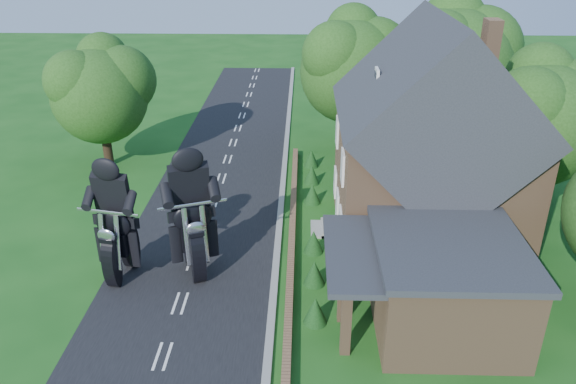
{
  "coord_description": "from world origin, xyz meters",
  "views": [
    {
      "loc": [
        4.75,
        -17.89,
        13.49
      ],
      "look_at": [
        4.13,
        4.45,
        2.8
      ],
      "focal_mm": 35.0,
      "sensor_mm": 36.0,
      "label": 1
    }
  ],
  "objects_px": {
    "garden_wall": "(292,237)",
    "annex": "(442,282)",
    "motorcycle_lead": "(195,255)",
    "house": "(429,148)",
    "motorcycle_follow": "(122,260)"
  },
  "relations": [
    {
      "from": "garden_wall",
      "to": "motorcycle_follow",
      "type": "distance_m",
      "value": 7.76
    },
    {
      "from": "garden_wall",
      "to": "motorcycle_follow",
      "type": "bearing_deg",
      "value": -155.64
    },
    {
      "from": "annex",
      "to": "house",
      "type": "bearing_deg",
      "value": 84.76
    },
    {
      "from": "garden_wall",
      "to": "motorcycle_follow",
      "type": "height_order",
      "value": "motorcycle_follow"
    },
    {
      "from": "motorcycle_follow",
      "to": "garden_wall",
      "type": "bearing_deg",
      "value": -144.22
    },
    {
      "from": "garden_wall",
      "to": "motorcycle_follow",
      "type": "xyz_separation_m",
      "value": [
        -7.05,
        -3.19,
        0.62
      ]
    },
    {
      "from": "annex",
      "to": "motorcycle_lead",
      "type": "bearing_deg",
      "value": 162.53
    },
    {
      "from": "motorcycle_lead",
      "to": "motorcycle_follow",
      "type": "distance_m",
      "value": 3.03
    },
    {
      "from": "garden_wall",
      "to": "annex",
      "type": "bearing_deg",
      "value": -46.16
    },
    {
      "from": "annex",
      "to": "motorcycle_lead",
      "type": "xyz_separation_m",
      "value": [
        -9.62,
        3.03,
        -0.9
      ]
    },
    {
      "from": "garden_wall",
      "to": "house",
      "type": "distance_m",
      "value": 7.52
    },
    {
      "from": "garden_wall",
      "to": "annex",
      "type": "relative_size",
      "value": 3.12
    },
    {
      "from": "garden_wall",
      "to": "annex",
      "type": "distance_m",
      "value": 8.19
    },
    {
      "from": "garden_wall",
      "to": "motorcycle_lead",
      "type": "distance_m",
      "value": 4.95
    },
    {
      "from": "annex",
      "to": "motorcycle_lead",
      "type": "relative_size",
      "value": 3.8
    }
  ]
}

